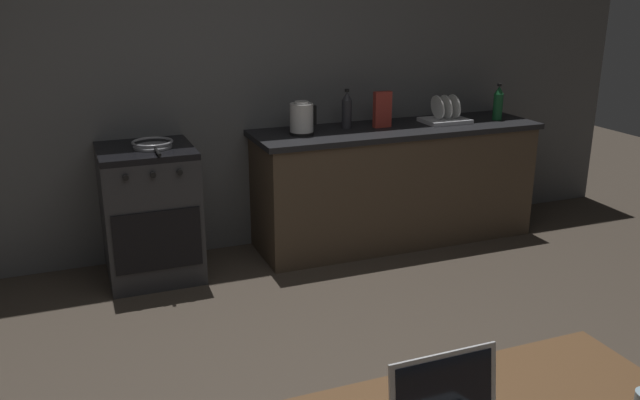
# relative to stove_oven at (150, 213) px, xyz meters

# --- Properties ---
(back_wall) EXTENTS (6.40, 0.10, 2.63)m
(back_wall) POSITION_rel_stove_oven_xyz_m (0.78, 0.35, 0.88)
(back_wall) COLOR #5B5C5D
(back_wall) RESTS_ON ground_plane
(kitchen_counter) EXTENTS (2.16, 0.64, 0.88)m
(kitchen_counter) POSITION_rel_stove_oven_xyz_m (1.81, 0.00, 0.00)
(kitchen_counter) COLOR #4C3D2D
(kitchen_counter) RESTS_ON ground_plane
(stove_oven) EXTENTS (0.60, 0.62, 0.88)m
(stove_oven) POSITION_rel_stove_oven_xyz_m (0.00, 0.00, 0.00)
(stove_oven) COLOR #2D2D30
(stove_oven) RESTS_ON ground_plane
(electric_kettle) EXTENTS (0.19, 0.17, 0.23)m
(electric_kettle) POSITION_rel_stove_oven_xyz_m (1.07, 0.00, 0.55)
(electric_kettle) COLOR black
(electric_kettle) RESTS_ON kitchen_counter
(bottle) EXTENTS (0.07, 0.07, 0.28)m
(bottle) POSITION_rel_stove_oven_xyz_m (2.66, -0.05, 0.57)
(bottle) COLOR #19592D
(bottle) RESTS_ON kitchen_counter
(frying_pan) EXTENTS (0.26, 0.43, 0.05)m
(frying_pan) POSITION_rel_stove_oven_xyz_m (0.05, -0.03, 0.47)
(frying_pan) COLOR gray
(frying_pan) RESTS_ON stove_oven
(cereal_box) EXTENTS (0.13, 0.05, 0.26)m
(cereal_box) POSITION_rel_stove_oven_xyz_m (1.70, 0.02, 0.57)
(cereal_box) COLOR #B2382D
(cereal_box) RESTS_ON kitchen_counter
(dish_rack) EXTENTS (0.34, 0.26, 0.21)m
(dish_rack) POSITION_rel_stove_oven_xyz_m (2.22, 0.00, 0.49)
(dish_rack) COLOR silver
(dish_rack) RESTS_ON kitchen_counter
(bottle_b) EXTENTS (0.07, 0.07, 0.28)m
(bottle_b) POSITION_rel_stove_oven_xyz_m (1.45, 0.08, 0.58)
(bottle_b) COLOR #2D2D33
(bottle_b) RESTS_ON kitchen_counter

